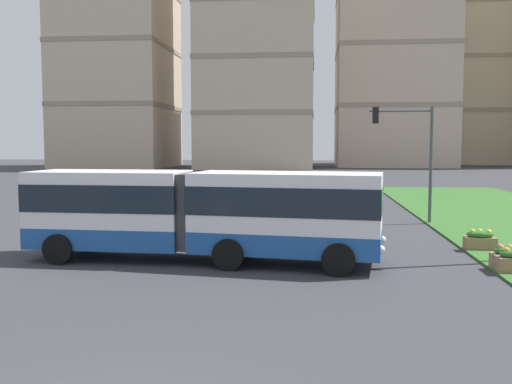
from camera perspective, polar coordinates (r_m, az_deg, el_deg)
name	(u,v)px	position (r m, az deg, el deg)	size (l,w,h in m)	color
articulated_bus	(202,212)	(19.20, -5.38, -2.02)	(11.97, 3.68, 3.00)	white
car_grey_wagon	(128,210)	(28.29, -12.60, -1.75)	(4.44, 2.11, 1.58)	slate
flower_planter_4	(510,257)	(19.61, 23.84, -5.90)	(1.10, 0.56, 0.74)	#937051
flower_planter_5	(480,240)	(22.65, 21.32, -4.42)	(1.10, 0.56, 0.74)	#937051
traffic_light_far_right	(411,144)	(29.20, 15.08, 4.61)	(3.09, 0.28, 5.72)	#474C51
apartment_tower_west	(117,21)	(102.05, -13.64, 16.16)	(17.41, 19.25, 48.40)	#C6B299
apartment_tower_westcentre	(257,39)	(94.00, 0.08, 14.94)	(18.04, 16.37, 40.86)	#C6B299
apartment_tower_centre	(394,24)	(105.95, 13.51, 15.88)	(19.51, 18.62, 48.95)	#C6B299
apartment_tower_eastcentre	(496,62)	(122.41, 22.70, 11.78)	(21.09, 15.23, 39.03)	beige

